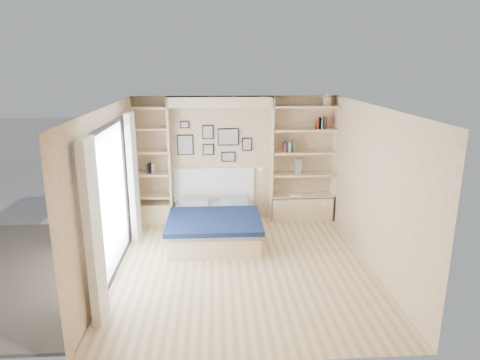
{
  "coord_description": "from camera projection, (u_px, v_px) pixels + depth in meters",
  "views": [
    {
      "loc": [
        -0.41,
        -6.15,
        3.11
      ],
      "look_at": [
        0.01,
        0.9,
        1.17
      ],
      "focal_mm": 32.0,
      "sensor_mm": 36.0,
      "label": 1
    }
  ],
  "objects": [
    {
      "name": "deck_chair",
      "position": [
        85.0,
        220.0,
        7.69
      ],
      "size": [
        0.64,
        0.89,
        0.81
      ],
      "rotation": [
        0.0,
        0.0,
        -0.22
      ],
      "color": "tan",
      "rests_on": "ground"
    },
    {
      "name": "photo_gallery",
      "position": [
        213.0,
        142.0,
        8.46
      ],
      "size": [
        1.48,
        0.02,
        0.82
      ],
      "color": "black",
      "rests_on": "ground"
    },
    {
      "name": "shelf_decor",
      "position": [
        293.0,
        137.0,
        8.37
      ],
      "size": [
        3.6,
        0.23,
        2.03
      ],
      "color": "#A51E1E",
      "rests_on": "ground"
    },
    {
      "name": "room_shell",
      "position": [
        217.0,
        177.0,
        7.93
      ],
      "size": [
        4.5,
        4.5,
        4.5
      ],
      "color": "beige",
      "rests_on": "ground"
    },
    {
      "name": "reading_lamps",
      "position": [
        221.0,
        169.0,
        8.39
      ],
      "size": [
        1.92,
        0.12,
        0.15
      ],
      "color": "silver",
      "rests_on": "ground"
    },
    {
      "name": "bed",
      "position": [
        214.0,
        224.0,
        7.83
      ],
      "size": [
        1.63,
        2.05,
        1.07
      ],
      "color": "beige",
      "rests_on": "ground"
    },
    {
      "name": "deck",
      "position": [
        10.0,
        273.0,
        6.56
      ],
      "size": [
        3.2,
        4.0,
        0.05
      ],
      "primitive_type": "cube",
      "color": "brown",
      "rests_on": "ground"
    },
    {
      "name": "ground",
      "position": [
        243.0,
        266.0,
        6.77
      ],
      "size": [
        4.5,
        4.5,
        0.0
      ],
      "primitive_type": "plane",
      "color": "#DCBF84",
      "rests_on": "ground"
    }
  ]
}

